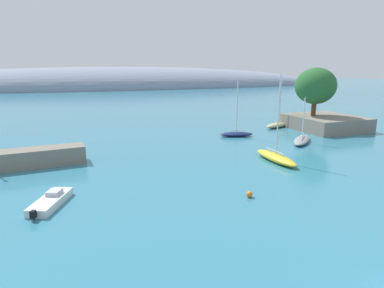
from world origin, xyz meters
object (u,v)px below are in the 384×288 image
Objects in this scene: motorboat_white_foreground at (51,201)px; sailboat_sand_near_shore at (279,124)px; sailboat_navy_mid_mooring at (236,133)px; mooring_buoy_orange at (249,194)px; sailboat_yellow_outer_mooring at (276,157)px; sailboat_grey_end_of_line at (302,140)px; tree_clump_shore at (316,86)px.

sailboat_sand_near_shore is at bearing -35.08° from motorboat_white_foreground.
sailboat_sand_near_shore is 13.71m from sailboat_navy_mid_mooring.
sailboat_navy_mid_mooring is at bearing 64.62° from mooring_buoy_orange.
sailboat_grey_end_of_line is at bearing 126.80° from sailboat_yellow_outer_mooring.
sailboat_navy_mid_mooring is 35.64m from motorboat_white_foreground.
mooring_buoy_orange is at bearing 28.09° from sailboat_sand_near_shore.
sailboat_grey_end_of_line is (7.64, -7.98, -0.04)m from sailboat_navy_mid_mooring.
sailboat_sand_near_shore is 49.13m from motorboat_white_foreground.
mooring_buoy_orange is (17.23, -4.53, -0.08)m from motorboat_white_foreground.
sailboat_sand_near_shore is 16.13× the size of mooring_buoy_orange.
motorboat_white_foreground is (-41.73, -25.92, -0.18)m from sailboat_sand_near_shore.
mooring_buoy_orange is at bearing -138.04° from tree_clump_shore.
sailboat_yellow_outer_mooring is 12.86m from sailboat_grey_end_of_line.
sailboat_yellow_outer_mooring reaches higher than sailboat_grey_end_of_line.
tree_clump_shore is 1.61× the size of motorboat_white_foreground.
mooring_buoy_orange is at bearing -44.98° from sailboat_yellow_outer_mooring.
sailboat_sand_near_shore is at bearing 26.47° from sailboat_grey_end_of_line.
tree_clump_shore is 19.42m from sailboat_navy_mid_mooring.
motorboat_white_foreground is (-46.83, -22.08, -7.97)m from tree_clump_shore.
sailboat_yellow_outer_mooring is 1.91× the size of motorboat_white_foreground.
sailboat_grey_end_of_line is at bearing -48.06° from motorboat_white_foreground.
sailboat_sand_near_shore is 0.87× the size of sailboat_yellow_outer_mooring.
sailboat_sand_near_shore is at bearing 143.95° from sailboat_yellow_outer_mooring.
sailboat_yellow_outer_mooring is at bearing 45.25° from mooring_buoy_orange.
sailboat_grey_end_of_line is at bearing 148.11° from sailboat_navy_mid_mooring.
tree_clump_shore reaches higher than sailboat_yellow_outer_mooring.
tree_clump_shore is at bearing 119.93° from sailboat_sand_near_shore.
tree_clump_shore is 40.62m from mooring_buoy_orange.
motorboat_white_foreground is (-29.12, -20.54, -0.14)m from sailboat_navy_mid_mooring.
motorboat_white_foreground is 9.74× the size of mooring_buoy_orange.
motorboat_white_foreground is at bearing -79.93° from sailboat_yellow_outer_mooring.
sailboat_sand_near_shore reaches higher than motorboat_white_foreground.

